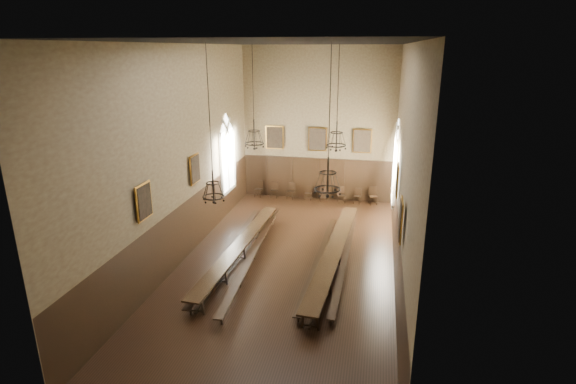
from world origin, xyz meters
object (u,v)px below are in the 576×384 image
(chair_1, at_px, (274,193))
(chandelier_back_left, at_px, (254,137))
(chandelier_back_right, at_px, (336,139))
(table_left, at_px, (240,252))
(chandelier_front_left, at_px, (213,186))
(chair_7, at_px, (373,199))
(table_right, at_px, (334,257))
(bench_left_inner, at_px, (255,253))
(bench_left_outer, at_px, (230,252))
(chair_0, at_px, (259,192))
(chair_5, at_px, (341,198))
(chandelier_front_right, at_px, (328,181))
(chair_2, at_px, (291,194))
(chair_4, at_px, (324,196))
(chair_3, at_px, (308,195))
(bench_right_inner, at_px, (319,260))
(chair_6, at_px, (357,199))
(bench_right_outer, at_px, (344,262))

(chair_1, height_order, chandelier_back_left, chandelier_back_left)
(chair_1, relative_size, chandelier_back_right, 0.22)
(table_left, distance_m, chandelier_front_left, 4.62)
(chair_7, xyz_separation_m, chandelier_back_right, (-1.69, -6.22, 4.73))
(table_left, relative_size, chair_7, 9.27)
(table_right, xyz_separation_m, bench_left_inner, (-3.47, -0.09, -0.10))
(chandelier_back_left, xyz_separation_m, chandelier_front_left, (-0.04, -5.25, -0.76))
(bench_left_outer, bearing_deg, chair_0, 96.64)
(bench_left_inner, bearing_deg, chandelier_front_left, -102.52)
(chair_5, distance_m, chandelier_back_right, 7.80)
(bench_left_inner, relative_size, chair_7, 10.39)
(bench_left_outer, distance_m, chandelier_front_right, 6.70)
(bench_left_outer, xyz_separation_m, chandelier_back_left, (0.52, 2.49, 4.64))
(chair_5, bearing_deg, chair_0, 160.17)
(chair_1, height_order, chair_2, chair_2)
(table_left, height_order, chair_5, chair_5)
(chair_5, bearing_deg, chandelier_back_left, -140.11)
(chandelier_front_right, bearing_deg, chair_4, 97.47)
(chair_1, distance_m, chair_3, 2.13)
(chair_2, xyz_separation_m, chandelier_back_right, (3.26, -6.25, 4.75))
(bench_right_inner, height_order, chandelier_back_right, chandelier_back_right)
(chair_0, xyz_separation_m, chair_6, (6.06, -0.04, -0.03))
(chair_3, xyz_separation_m, chandelier_back_right, (2.19, -6.27, 4.77))
(chair_5, xyz_separation_m, chair_6, (0.94, 0.05, -0.02))
(chair_4, xyz_separation_m, chandelier_front_right, (1.44, -11.01, 4.24))
(bench_left_inner, bearing_deg, chandelier_front_right, -37.51)
(chair_2, bearing_deg, bench_right_inner, -60.68)
(bench_left_inner, height_order, chair_6, chair_6)
(table_right, xyz_separation_m, chair_1, (-4.59, 8.39, -0.12))
(bench_left_outer, relative_size, bench_right_inner, 1.08)
(bench_left_outer, relative_size, chair_4, 9.82)
(table_right, height_order, bench_left_outer, table_right)
(chair_1, distance_m, chair_5, 4.15)
(chandelier_front_left, xyz_separation_m, chandelier_front_right, (4.03, 0.22, 0.37))
(chandelier_back_left, bearing_deg, table_left, -90.41)
(chandelier_back_right, bearing_deg, bench_left_inner, -145.59)
(bench_right_inner, xyz_separation_m, chair_4, (-0.88, 8.46, 0.04))
(table_left, relative_size, table_right, 0.92)
(chair_3, distance_m, chair_7, 3.88)
(chair_5, height_order, chandelier_front_right, chandelier_front_right)
(chair_0, distance_m, chair_3, 3.10)
(bench_right_outer, distance_m, chair_2, 9.32)
(bench_left_outer, relative_size, chair_5, 10.32)
(bench_right_outer, xyz_separation_m, chair_7, (0.97, 8.40, 0.05))
(chair_3, bearing_deg, table_left, -98.92)
(chair_7, height_order, chandelier_back_left, chandelier_back_left)
(chandelier_back_right, bearing_deg, chair_7, 74.84)
(chair_4, xyz_separation_m, chair_5, (1.07, -0.03, -0.01))
(chair_3, relative_size, chair_5, 0.94)
(chair_7, relative_size, chandelier_back_left, 0.23)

